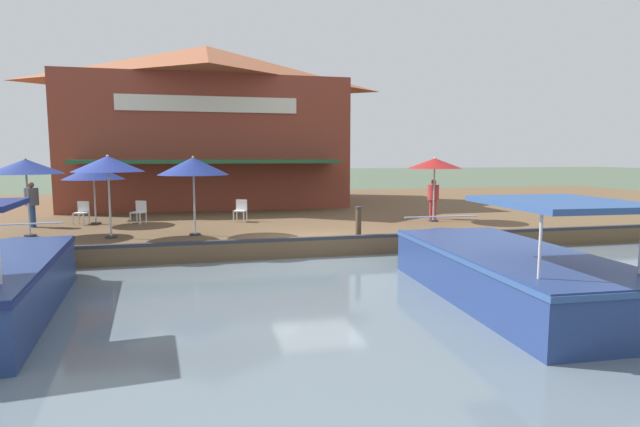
# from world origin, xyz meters

# --- Properties ---
(ground_plane) EXTENTS (220.00, 220.00, 0.00)m
(ground_plane) POSITION_xyz_m (0.00, 0.00, 0.00)
(ground_plane) COLOR #4C5B47
(quay_deck) EXTENTS (22.00, 56.00, 0.60)m
(quay_deck) POSITION_xyz_m (-11.00, 0.00, 0.30)
(quay_deck) COLOR brown
(quay_deck) RESTS_ON ground
(quay_edge_fender) EXTENTS (0.20, 50.40, 0.10)m
(quay_edge_fender) POSITION_xyz_m (-0.10, 0.00, 0.65)
(quay_edge_fender) COLOR #2D2D33
(quay_edge_fender) RESTS_ON quay_deck
(waterfront_restaurant) EXTENTS (11.68, 13.99, 8.41)m
(waterfront_restaurant) POSITION_xyz_m (-13.72, -2.97, 4.88)
(waterfront_restaurant) COLOR brown
(waterfront_restaurant) RESTS_ON quay_deck
(patio_umbrella_mid_patio_right) EXTENTS (2.23, 2.23, 2.54)m
(patio_umbrella_mid_patio_right) POSITION_xyz_m (-1.88, -3.60, 2.82)
(patio_umbrella_mid_patio_right) COLOR #B7B7B7
(patio_umbrella_mid_patio_right) RESTS_ON quay_deck
(patio_umbrella_near_quay_edge) EXTENTS (2.09, 2.09, 2.50)m
(patio_umbrella_near_quay_edge) POSITION_xyz_m (-3.32, 5.42, 2.85)
(patio_umbrella_near_quay_edge) COLOR #B7B7B7
(patio_umbrella_near_quay_edge) RESTS_ON quay_deck
(patio_umbrella_back_row) EXTENTS (2.23, 2.23, 2.48)m
(patio_umbrella_back_row) POSITION_xyz_m (-2.85, -8.70, 2.81)
(patio_umbrella_back_row) COLOR #B7B7B7
(patio_umbrella_back_row) RESTS_ON quay_deck
(patio_umbrella_by_entrance) EXTENTS (2.14, 2.14, 2.58)m
(patio_umbrella_by_entrance) POSITION_xyz_m (-1.92, -6.14, 2.89)
(patio_umbrella_by_entrance) COLOR #B7B7B7
(patio_umbrella_by_entrance) RESTS_ON quay_deck
(patio_umbrella_far_corner) EXTENTS (2.20, 2.20, 2.24)m
(patio_umbrella_far_corner) POSITION_xyz_m (-5.41, -7.25, 2.54)
(patio_umbrella_far_corner) COLOR #B7B7B7
(patio_umbrella_far_corner) RESTS_ON quay_deck
(cafe_chair_back_row_seat) EXTENTS (0.57, 0.57, 0.85)m
(cafe_chair_back_row_seat) POSITION_xyz_m (-4.96, -1.92, 1.08)
(cafe_chair_back_row_seat) COLOR white
(cafe_chair_back_row_seat) RESTS_ON quay_deck
(cafe_chair_facing_river) EXTENTS (0.54, 0.54, 0.85)m
(cafe_chair_facing_river) POSITION_xyz_m (-5.58, -7.75, 1.08)
(cafe_chair_facing_river) COLOR white
(cafe_chair_facing_river) RESTS_ON quay_deck
(cafe_chair_far_corner_seat) EXTENTS (0.59, 0.59, 0.85)m
(cafe_chair_far_corner_seat) POSITION_xyz_m (-5.33, -5.69, 1.08)
(cafe_chair_far_corner_seat) COLOR white
(cafe_chair_far_corner_seat) RESTS_ON quay_deck
(person_mid_patio) EXTENTS (0.45, 0.45, 1.60)m
(person_mid_patio) POSITION_xyz_m (-4.02, 5.73, 1.59)
(person_mid_patio) COLOR #B23338
(person_mid_patio) RESTS_ON quay_deck
(person_at_quay_edge) EXTENTS (0.46, 0.46, 1.62)m
(person_at_quay_edge) POSITION_xyz_m (-5.12, -9.28, 1.61)
(person_at_quay_edge) COLOR #2D5193
(person_at_quay_edge) RESTS_ON quay_deck
(motorboat_nearest_quay) EXTENTS (7.71, 3.02, 2.26)m
(motorboat_nearest_quay) POSITION_xyz_m (4.58, 3.04, 0.69)
(motorboat_nearest_quay) COLOR navy
(motorboat_nearest_quay) RESTS_ON river_water
(mooring_post) EXTENTS (0.22, 0.22, 0.96)m
(mooring_post) POSITION_xyz_m (-0.35, 1.41, 1.09)
(mooring_post) COLOR #473323
(mooring_post) RESTS_ON quay_deck
(tree_upstream_bank) EXTENTS (4.97, 4.73, 7.61)m
(tree_upstream_bank) POSITION_xyz_m (-19.04, -2.63, 5.71)
(tree_upstream_bank) COLOR brown
(tree_upstream_bank) RESTS_ON quay_deck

